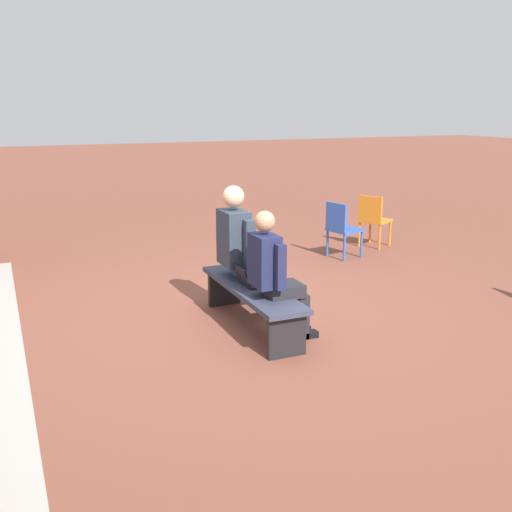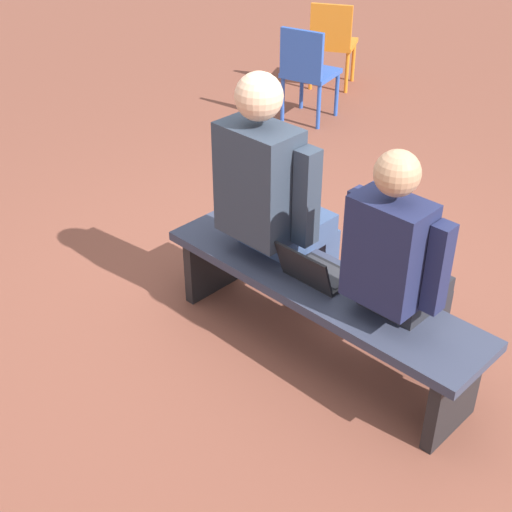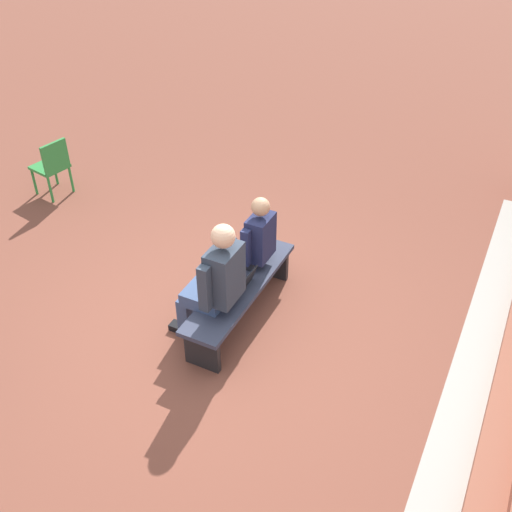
# 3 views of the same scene
# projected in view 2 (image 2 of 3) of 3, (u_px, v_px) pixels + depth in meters

# --- Properties ---
(ground_plane) EXTENTS (60.00, 60.00, 0.00)m
(ground_plane) POSITION_uv_depth(u_px,v_px,m) (290.00, 314.00, 4.04)
(ground_plane) COLOR brown
(bench) EXTENTS (1.80, 0.44, 0.45)m
(bench) POSITION_uv_depth(u_px,v_px,m) (319.00, 296.00, 3.58)
(bench) COLOR #33384C
(bench) RESTS_ON ground
(person_student) EXTENTS (0.51, 0.64, 1.29)m
(person_student) POSITION_uv_depth(u_px,v_px,m) (399.00, 265.00, 3.20)
(person_student) COLOR #232328
(person_student) RESTS_ON ground
(person_adult) EXTENTS (0.59, 0.75, 1.43)m
(person_adult) POSITION_uv_depth(u_px,v_px,m) (274.00, 197.00, 3.64)
(person_adult) COLOR #384C75
(person_adult) RESTS_ON ground
(laptop) EXTENTS (0.32, 0.29, 0.21)m
(laptop) POSITION_uv_depth(u_px,v_px,m) (315.00, 271.00, 3.51)
(laptop) COLOR black
(laptop) RESTS_ON bench
(plastic_chair_far_right) EXTENTS (0.50, 0.50, 0.84)m
(plastic_chair_far_right) POSITION_uv_depth(u_px,v_px,m) (307.00, 69.00, 6.19)
(plastic_chair_far_right) COLOR #2D56B7
(plastic_chair_far_right) RESTS_ON ground
(plastic_chair_near_bench_right) EXTENTS (0.57, 0.57, 0.84)m
(plastic_chair_near_bench_right) POSITION_uv_depth(u_px,v_px,m) (332.00, 40.00, 6.93)
(plastic_chair_near_bench_right) COLOR orange
(plastic_chair_near_bench_right) RESTS_ON ground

